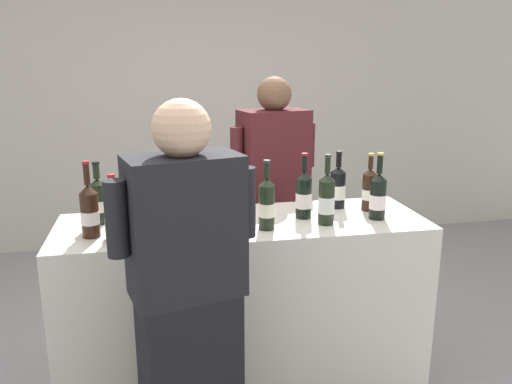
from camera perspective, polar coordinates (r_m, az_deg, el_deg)
wall_back at (r=5.09m, az=-6.44°, el=9.91°), size 8.00×0.10×2.80m
counter at (r=2.82m, az=-1.32°, el=-13.08°), size 1.85×0.60×1.01m
wine_bottle_0 at (r=2.87m, az=8.95°, el=0.49°), size 0.09×0.09×0.31m
wine_bottle_1 at (r=2.71m, az=13.23°, el=-0.44°), size 0.08×0.08×0.34m
wine_bottle_2 at (r=2.66m, az=5.26°, el=-0.33°), size 0.08×0.08×0.34m
wine_bottle_3 at (r=2.47m, az=1.18°, el=-1.28°), size 0.08×0.08×0.34m
wine_bottle_4 at (r=2.68m, az=-16.89°, el=-0.88°), size 0.07×0.07×0.31m
wine_bottle_5 at (r=2.85m, az=12.32°, el=0.27°), size 0.08×0.08×0.31m
wine_bottle_6 at (r=2.49m, az=-17.79°, el=-1.98°), size 0.08×0.08×0.36m
wine_bottle_7 at (r=2.57m, az=7.74°, el=-0.81°), size 0.08×0.08×0.35m
wine_bottle_8 at (r=2.49m, az=-4.92°, el=-1.52°), size 0.08×0.08×0.33m
wine_bottle_9 at (r=2.51m, az=-8.18°, el=-1.31°), size 0.08×0.08×0.33m
wine_bottle_10 at (r=2.40m, az=-15.31°, el=-2.76°), size 0.08×0.08×0.31m
wine_bottle_11 at (r=2.56m, az=-6.40°, el=-0.85°), size 0.08×0.08×0.34m
wine_glass at (r=2.52m, az=-2.54°, el=-0.63°), size 0.07×0.07×0.20m
ice_bucket at (r=2.59m, az=-12.40°, el=-1.50°), size 0.23×0.23×0.20m
person_server at (r=3.39m, az=1.89°, el=-2.26°), size 0.57×0.33×1.70m
person_guest at (r=2.14m, az=-7.44°, el=-13.40°), size 0.57×0.34×1.68m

